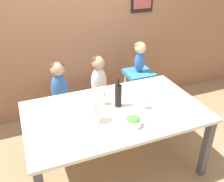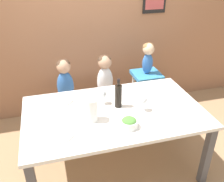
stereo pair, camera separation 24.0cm
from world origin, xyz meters
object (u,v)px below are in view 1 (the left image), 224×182
object	(u,v)px
person_baby_right	(140,53)
chair_far_center	(99,100)
wine_glass_near	(144,99)
wine_glass_far	(102,95)
person_child_left	(59,81)
chair_right_highchair	(138,82)
chair_far_left	(62,108)
dinner_plate_back_left	(60,103)
wine_bottle	(118,95)
paper_towel_roll	(94,111)
person_child_center	(99,74)
salad_bowl_large	(133,121)
dinner_plate_front_left	(66,138)

from	to	relation	value
person_baby_right	chair_far_center	bearing A→B (deg)	-179.79
wine_glass_near	wine_glass_far	xyz separation A→B (m)	(-0.35, 0.23, 0.00)
person_child_left	chair_right_highchair	bearing A→B (deg)	-0.08
person_child_left	wine_glass_far	world-z (taller)	person_child_left
chair_far_left	person_child_left	bearing A→B (deg)	90.00
chair_right_highchair	dinner_plate_back_left	size ratio (longest dim) A/B	3.08
wine_bottle	wine_glass_far	distance (m)	0.17
person_child_left	dinner_plate_back_left	world-z (taller)	person_child_left
paper_towel_roll	wine_glass_far	bearing A→B (deg)	57.00
chair_far_center	chair_right_highchair	xyz separation A→B (m)	(0.57, 0.00, 0.16)
wine_bottle	paper_towel_roll	distance (m)	0.35
chair_far_center	person_baby_right	xyz separation A→B (m)	(0.57, 0.00, 0.57)
chair_far_left	wine_glass_near	bearing A→B (deg)	-51.81
person_child_center	person_baby_right	distance (m)	0.60
chair_far_center	wine_glass_near	bearing A→B (deg)	-78.69
chair_right_highchair	dinner_plate_back_left	bearing A→B (deg)	-158.42
person_child_left	salad_bowl_large	distance (m)	1.17
chair_far_center	paper_towel_roll	xyz separation A→B (m)	(-0.35, -0.89, 0.45)
wine_glass_near	wine_bottle	bearing A→B (deg)	147.53
chair_far_center	person_baby_right	bearing A→B (deg)	0.21
chair_far_left	wine_bottle	world-z (taller)	wine_bottle
chair_far_center	person_baby_right	world-z (taller)	person_baby_right
chair_right_highchair	person_child_center	distance (m)	0.61
salad_bowl_large	dinner_plate_back_left	bearing A→B (deg)	130.94
chair_far_left	person_baby_right	distance (m)	1.22
person_child_left	dinner_plate_front_left	size ratio (longest dim) A/B	2.34
chair_far_left	dinner_plate_back_left	world-z (taller)	dinner_plate_back_left
wine_glass_near	wine_glass_far	bearing A→B (deg)	146.92
person_child_center	wine_glass_far	world-z (taller)	person_child_center
paper_towel_roll	salad_bowl_large	distance (m)	0.36
chair_right_highchair	dinner_plate_back_left	distance (m)	1.26
person_child_center	salad_bowl_large	xyz separation A→B (m)	(-0.05, -1.08, 0.01)
person_child_center	paper_towel_roll	size ratio (longest dim) A/B	2.42
wine_glass_near	salad_bowl_large	bearing A→B (deg)	-134.87
wine_glass_near	salad_bowl_large	distance (m)	0.32
wine_glass_far	dinner_plate_front_left	xyz separation A→B (m)	(-0.47, -0.40, -0.11)
wine_glass_far	salad_bowl_large	xyz separation A→B (m)	(0.13, -0.45, -0.07)
person_baby_right	paper_towel_roll	bearing A→B (deg)	-135.99
chair_right_highchair	person_baby_right	size ratio (longest dim) A/B	1.74
person_child_center	wine_glass_near	distance (m)	0.88
wine_glass_far	wine_bottle	bearing A→B (deg)	-33.99
person_child_left	chair_far_left	bearing A→B (deg)	-90.00
person_child_left	wine_glass_far	size ratio (longest dim) A/B	3.33
chair_far_left	person_child_left	world-z (taller)	person_child_left
chair_right_highchair	dinner_plate_front_left	size ratio (longest dim) A/B	3.08
chair_far_left	chair_right_highchair	distance (m)	1.09
dinner_plate_front_left	chair_far_center	bearing A→B (deg)	57.58
chair_far_center	person_baby_right	distance (m)	0.81
chair_far_left	salad_bowl_large	size ratio (longest dim) A/B	3.07
chair_far_center	salad_bowl_large	bearing A→B (deg)	-92.55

